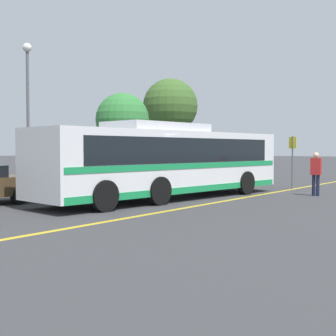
% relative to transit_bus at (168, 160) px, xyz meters
% --- Properties ---
extents(ground_plane, '(220.00, 220.00, 0.00)m').
position_rel_transit_bus_xyz_m(ground_plane, '(-0.32, 0.07, -1.51)').
color(ground_plane, '#38383A').
extents(lane_strip_0, '(31.58, 0.20, 0.01)m').
position_rel_transit_bus_xyz_m(lane_strip_0, '(0.02, -2.20, -1.51)').
color(lane_strip_0, gold).
rests_on(lane_strip_0, ground_plane).
extents(curb_strip, '(39.58, 0.36, 0.15)m').
position_rel_transit_bus_xyz_m(curb_strip, '(0.02, 6.17, -1.44)').
color(curb_strip, '#99999E').
rests_on(curb_strip, ground_plane).
extents(transit_bus, '(12.07, 3.81, 2.95)m').
position_rel_transit_bus_xyz_m(transit_bus, '(0.00, 0.00, 0.00)').
color(transit_bus, silver).
rests_on(transit_bus, ground_plane).
extents(parked_car_2, '(4.18, 2.11, 1.35)m').
position_rel_transit_bus_xyz_m(parked_car_2, '(0.53, 4.40, -0.82)').
color(parked_car_2, '#9E9EA3').
rests_on(parked_car_2, ground_plane).
extents(parked_car_3, '(4.84, 2.13, 1.50)m').
position_rel_transit_bus_xyz_m(parked_car_3, '(6.91, 4.30, -0.75)').
color(parked_car_3, silver).
rests_on(parked_car_3, ground_plane).
extents(pedestrian_0, '(0.26, 0.44, 1.82)m').
position_rel_transit_bus_xyz_m(pedestrian_0, '(4.66, -4.24, -0.47)').
color(pedestrian_0, '#191E38').
rests_on(pedestrian_0, ground_plane).
extents(bus_stop_sign, '(0.07, 0.40, 2.60)m').
position_rel_transit_bus_xyz_m(bus_stop_sign, '(7.27, -2.14, 0.12)').
color(bus_stop_sign, '#59595E').
rests_on(bus_stop_sign, ground_plane).
extents(street_lamp, '(0.42, 0.42, 6.94)m').
position_rel_transit_bus_xyz_m(street_lamp, '(-0.94, 7.60, 3.04)').
color(street_lamp, '#59595E').
rests_on(street_lamp, ground_plane).
extents(tree_1, '(4.31, 4.31, 7.48)m').
position_rel_transit_bus_xyz_m(tree_1, '(14.86, 11.04, 3.80)').
color(tree_1, '#513823').
rests_on(tree_1, ground_plane).
extents(tree_2, '(3.20, 3.20, 5.31)m').
position_rel_transit_bus_xyz_m(tree_2, '(6.07, 8.01, 2.18)').
color(tree_2, '#513823').
rests_on(tree_2, ground_plane).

